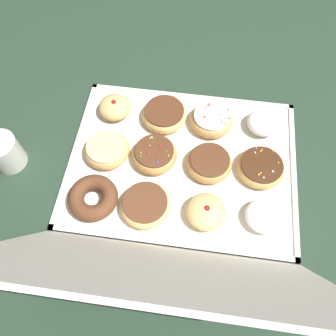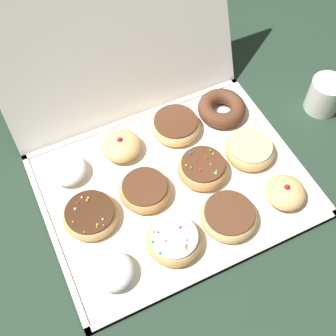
# 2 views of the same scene
# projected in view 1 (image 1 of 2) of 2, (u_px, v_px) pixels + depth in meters

# --- Properties ---
(ground_plane) EXTENTS (3.00, 3.00, 0.00)m
(ground_plane) POSITION_uv_depth(u_px,v_px,m) (182.00, 164.00, 0.87)
(ground_plane) COLOR #233828
(donut_box) EXTENTS (0.57, 0.44, 0.01)m
(donut_box) POSITION_uv_depth(u_px,v_px,m) (182.00, 163.00, 0.86)
(donut_box) COLOR silver
(donut_box) RESTS_ON ground
(box_lid_open) EXTENTS (0.57, 0.17, 0.39)m
(box_lid_open) POSITION_uv_depth(u_px,v_px,m) (165.00, 267.00, 0.55)
(box_lid_open) COLOR silver
(box_lid_open) RESTS_ON ground
(powdered_filled_donut_0) EXTENTS (0.08, 0.08, 0.04)m
(powdered_filled_donut_0) POSITION_uv_depth(u_px,v_px,m) (263.00, 123.00, 0.89)
(powdered_filled_donut_0) COLOR white
(powdered_filled_donut_0) RESTS_ON donut_box
(sprinkle_donut_1) EXTENTS (0.11, 0.11, 0.04)m
(sprinkle_donut_1) POSITION_uv_depth(u_px,v_px,m) (212.00, 119.00, 0.89)
(sprinkle_donut_1) COLOR tan
(sprinkle_donut_1) RESTS_ON donut_box
(chocolate_frosted_donut_2) EXTENTS (0.12, 0.12, 0.04)m
(chocolate_frosted_donut_2) POSITION_uv_depth(u_px,v_px,m) (164.00, 114.00, 0.90)
(chocolate_frosted_donut_2) COLOR #E5B770
(chocolate_frosted_donut_2) RESTS_ON donut_box
(jelly_filled_donut_3) EXTENTS (0.09, 0.09, 0.05)m
(jelly_filled_donut_3) POSITION_uv_depth(u_px,v_px,m) (115.00, 107.00, 0.91)
(jelly_filled_donut_3) COLOR #E5B770
(jelly_filled_donut_3) RESTS_ON donut_box
(sprinkle_donut_4) EXTENTS (0.12, 0.12, 0.04)m
(sprinkle_donut_4) POSITION_uv_depth(u_px,v_px,m) (261.00, 167.00, 0.83)
(sprinkle_donut_4) COLOR tan
(sprinkle_donut_4) RESTS_ON donut_box
(chocolate_frosted_donut_5) EXTENTS (0.11, 0.11, 0.04)m
(chocolate_frosted_donut_5) POSITION_uv_depth(u_px,v_px,m) (209.00, 163.00, 0.83)
(chocolate_frosted_donut_5) COLOR tan
(chocolate_frosted_donut_5) RESTS_ON donut_box
(sprinkle_donut_6) EXTENTS (0.11, 0.11, 0.04)m
(sprinkle_donut_6) POSITION_uv_depth(u_px,v_px,m) (155.00, 153.00, 0.85)
(sprinkle_donut_6) COLOR tan
(sprinkle_donut_6) RESTS_ON donut_box
(glazed_ring_donut_7) EXTENTS (0.12, 0.12, 0.04)m
(glazed_ring_donut_7) POSITION_uv_depth(u_px,v_px,m) (106.00, 150.00, 0.85)
(glazed_ring_donut_7) COLOR tan
(glazed_ring_donut_7) RESTS_ON donut_box
(powdered_filled_donut_8) EXTENTS (0.08, 0.08, 0.04)m
(powdered_filled_donut_8) POSITION_uv_depth(u_px,v_px,m) (264.00, 216.00, 0.77)
(powdered_filled_donut_8) COLOR white
(powdered_filled_donut_8) RESTS_ON donut_box
(jelly_filled_donut_9) EXTENTS (0.09, 0.09, 0.05)m
(jelly_filled_donut_9) POSITION_uv_depth(u_px,v_px,m) (206.00, 212.00, 0.77)
(jelly_filled_donut_9) COLOR #E5B770
(jelly_filled_donut_9) RESTS_ON donut_box
(chocolate_frosted_donut_10) EXTENTS (0.12, 0.12, 0.04)m
(chocolate_frosted_donut_10) POSITION_uv_depth(u_px,v_px,m) (146.00, 205.00, 0.78)
(chocolate_frosted_donut_10) COLOR #E5B770
(chocolate_frosted_donut_10) RESTS_ON donut_box
(chocolate_cake_ring_donut_11) EXTENTS (0.12, 0.12, 0.04)m
(chocolate_cake_ring_donut_11) POSITION_uv_depth(u_px,v_px,m) (93.00, 198.00, 0.79)
(chocolate_cake_ring_donut_11) COLOR #59331E
(chocolate_cake_ring_donut_11) RESTS_ON donut_box
(coffee_mug) EXTENTS (0.10, 0.08, 0.09)m
(coffee_mug) POSITION_uv_depth(u_px,v_px,m) (3.00, 152.00, 0.83)
(coffee_mug) COLOR white
(coffee_mug) RESTS_ON ground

